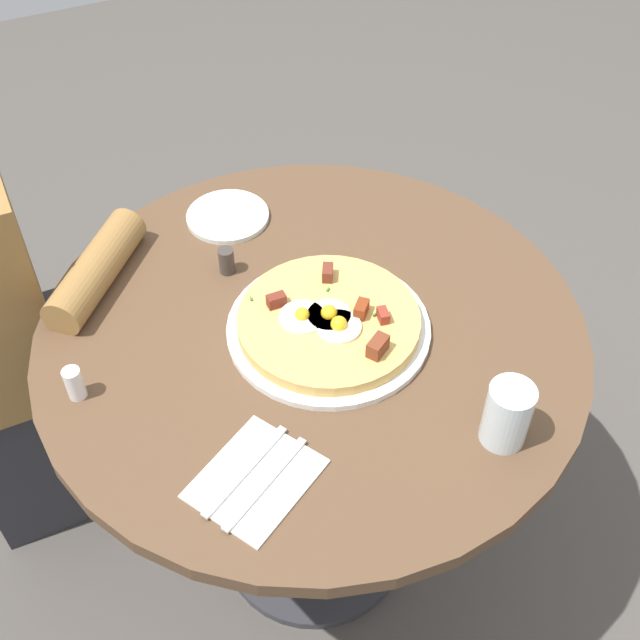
{
  "coord_description": "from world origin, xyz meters",
  "views": [
    {
      "loc": [
        -0.83,
        0.38,
        1.71
      ],
      "look_at": [
        -0.01,
        -0.01,
        0.76
      ],
      "focal_mm": 44.86,
      "sensor_mm": 36.0,
      "label": 1
    }
  ],
  "objects_px": {
    "knife": "(266,483)",
    "breakfast_pizza": "(329,321)",
    "bread_plate": "(228,216)",
    "salt_shaker": "(74,383)",
    "fork": "(245,471)",
    "water_glass": "(507,415)",
    "dining_table": "(312,391)",
    "pepper_shaker": "(227,261)",
    "pizza_plate": "(328,328)"
  },
  "relations": [
    {
      "from": "knife",
      "to": "water_glass",
      "type": "height_order",
      "value": "water_glass"
    },
    {
      "from": "pepper_shaker",
      "to": "knife",
      "type": "bearing_deg",
      "value": 165.9
    },
    {
      "from": "breakfast_pizza",
      "to": "salt_shaker",
      "type": "height_order",
      "value": "breakfast_pizza"
    },
    {
      "from": "dining_table",
      "to": "knife",
      "type": "distance_m",
      "value": 0.36
    },
    {
      "from": "knife",
      "to": "dining_table",
      "type": "bearing_deg",
      "value": -156.44
    },
    {
      "from": "pizza_plate",
      "to": "knife",
      "type": "relative_size",
      "value": 1.88
    },
    {
      "from": "pizza_plate",
      "to": "pepper_shaker",
      "type": "height_order",
      "value": "pepper_shaker"
    },
    {
      "from": "pizza_plate",
      "to": "bread_plate",
      "type": "distance_m",
      "value": 0.35
    },
    {
      "from": "fork",
      "to": "knife",
      "type": "relative_size",
      "value": 1.0
    },
    {
      "from": "dining_table",
      "to": "pizza_plate",
      "type": "distance_m",
      "value": 0.18
    },
    {
      "from": "fork",
      "to": "salt_shaker",
      "type": "height_order",
      "value": "salt_shaker"
    },
    {
      "from": "bread_plate",
      "to": "pepper_shaker",
      "type": "bearing_deg",
      "value": 158.92
    },
    {
      "from": "knife",
      "to": "water_glass",
      "type": "relative_size",
      "value": 1.69
    },
    {
      "from": "water_glass",
      "to": "pepper_shaker",
      "type": "bearing_deg",
      "value": 24.86
    },
    {
      "from": "bread_plate",
      "to": "knife",
      "type": "xyz_separation_m",
      "value": [
        -0.58,
        0.16,
        0.0
      ]
    },
    {
      "from": "knife",
      "to": "pepper_shaker",
      "type": "bearing_deg",
      "value": -133.7
    },
    {
      "from": "dining_table",
      "to": "pepper_shaker",
      "type": "distance_m",
      "value": 0.28
    },
    {
      "from": "breakfast_pizza",
      "to": "pepper_shaker",
      "type": "height_order",
      "value": "breakfast_pizza"
    },
    {
      "from": "dining_table",
      "to": "water_glass",
      "type": "bearing_deg",
      "value": -153.96
    },
    {
      "from": "bread_plate",
      "to": "fork",
      "type": "distance_m",
      "value": 0.58
    },
    {
      "from": "fork",
      "to": "pepper_shaker",
      "type": "height_order",
      "value": "pepper_shaker"
    },
    {
      "from": "pizza_plate",
      "to": "water_glass",
      "type": "distance_m",
      "value": 0.34
    },
    {
      "from": "bread_plate",
      "to": "knife",
      "type": "distance_m",
      "value": 0.6
    },
    {
      "from": "pizza_plate",
      "to": "fork",
      "type": "relative_size",
      "value": 1.88
    },
    {
      "from": "knife",
      "to": "water_glass",
      "type": "xyz_separation_m",
      "value": [
        -0.07,
        -0.35,
        0.05
      ]
    },
    {
      "from": "pizza_plate",
      "to": "salt_shaker",
      "type": "height_order",
      "value": "salt_shaker"
    },
    {
      "from": "breakfast_pizza",
      "to": "salt_shaker",
      "type": "bearing_deg",
      "value": 83.83
    },
    {
      "from": "bread_plate",
      "to": "knife",
      "type": "relative_size",
      "value": 0.88
    },
    {
      "from": "pizza_plate",
      "to": "fork",
      "type": "xyz_separation_m",
      "value": [
        -0.2,
        0.23,
        0.0
      ]
    },
    {
      "from": "pepper_shaker",
      "to": "breakfast_pizza",
      "type": "bearing_deg",
      "value": -154.64
    },
    {
      "from": "breakfast_pizza",
      "to": "knife",
      "type": "relative_size",
      "value": 1.68
    },
    {
      "from": "pizza_plate",
      "to": "knife",
      "type": "distance_m",
      "value": 0.31
    },
    {
      "from": "pizza_plate",
      "to": "knife",
      "type": "xyz_separation_m",
      "value": [
        -0.23,
        0.21,
        0.0
      ]
    },
    {
      "from": "water_glass",
      "to": "pepper_shaker",
      "type": "relative_size",
      "value": 2.17
    },
    {
      "from": "pizza_plate",
      "to": "water_glass",
      "type": "relative_size",
      "value": 3.16
    },
    {
      "from": "dining_table",
      "to": "pepper_shaker",
      "type": "xyz_separation_m",
      "value": [
        0.19,
        0.08,
        0.2
      ]
    },
    {
      "from": "fork",
      "to": "water_glass",
      "type": "relative_size",
      "value": 1.69
    },
    {
      "from": "knife",
      "to": "breakfast_pizza",
      "type": "bearing_deg",
      "value": -162.03
    },
    {
      "from": "fork",
      "to": "knife",
      "type": "distance_m",
      "value": 0.04
    },
    {
      "from": "dining_table",
      "to": "pizza_plate",
      "type": "xyz_separation_m",
      "value": [
        -0.02,
        -0.02,
        0.18
      ]
    },
    {
      "from": "knife",
      "to": "salt_shaker",
      "type": "relative_size",
      "value": 3.15
    },
    {
      "from": "pizza_plate",
      "to": "fork",
      "type": "bearing_deg",
      "value": 131.19
    },
    {
      "from": "breakfast_pizza",
      "to": "pepper_shaker",
      "type": "distance_m",
      "value": 0.23
    },
    {
      "from": "dining_table",
      "to": "pepper_shaker",
      "type": "relative_size",
      "value": 18.74
    },
    {
      "from": "bread_plate",
      "to": "salt_shaker",
      "type": "distance_m",
      "value": 0.47
    },
    {
      "from": "fork",
      "to": "knife",
      "type": "xyz_separation_m",
      "value": [
        -0.03,
        -0.02,
        0.0
      ]
    },
    {
      "from": "bread_plate",
      "to": "salt_shaker",
      "type": "height_order",
      "value": "salt_shaker"
    },
    {
      "from": "pizza_plate",
      "to": "bread_plate",
      "type": "bearing_deg",
      "value": 7.48
    },
    {
      "from": "water_glass",
      "to": "salt_shaker",
      "type": "bearing_deg",
      "value": 57.67
    },
    {
      "from": "breakfast_pizza",
      "to": "pizza_plate",
      "type": "bearing_deg",
      "value": 0.04
    }
  ]
}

